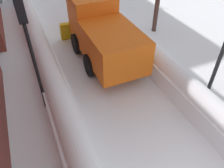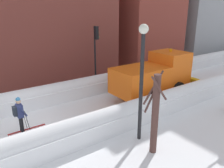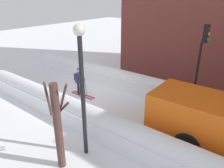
{
  "view_description": "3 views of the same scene",
  "coord_description": "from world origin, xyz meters",
  "px_view_note": "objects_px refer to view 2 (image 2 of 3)",
  "views": [
    {
      "loc": [
        -3.11,
        -1.31,
        6.71
      ],
      "look_at": [
        -0.48,
        4.72,
        1.15
      ],
      "focal_mm": 35.71,
      "sensor_mm": 36.0,
      "label": 1
    },
    {
      "loc": [
        10.37,
        -2.51,
        5.63
      ],
      "look_at": [
        0.02,
        5.03,
        1.37
      ],
      "focal_mm": 36.09,
      "sensor_mm": 36.0,
      "label": 2
    },
    {
      "loc": [
        8.71,
        8.92,
        5.96
      ],
      "look_at": [
        0.67,
        2.68,
        1.69
      ],
      "focal_mm": 34.49,
      "sensor_mm": 36.0,
      "label": 3
    }
  ],
  "objects_px": {
    "plow_truck": "(155,75)",
    "traffic_light_pole": "(96,46)",
    "bare_tree_near": "(155,113)",
    "street_lamp": "(142,70)",
    "skier": "(20,113)"
  },
  "relations": [
    {
      "from": "plow_truck",
      "to": "traffic_light_pole",
      "type": "xyz_separation_m",
      "value": [
        -3.53,
        -2.33,
        1.7
      ]
    },
    {
      "from": "plow_truck",
      "to": "bare_tree_near",
      "type": "distance_m",
      "value": 6.37
    },
    {
      "from": "plow_truck",
      "to": "street_lamp",
      "type": "relative_size",
      "value": 1.17
    },
    {
      "from": "bare_tree_near",
      "to": "street_lamp",
      "type": "bearing_deg",
      "value": 168.82
    },
    {
      "from": "plow_truck",
      "to": "bare_tree_near",
      "type": "xyz_separation_m",
      "value": [
        4.38,
        -4.62,
        0.27
      ]
    },
    {
      "from": "skier",
      "to": "bare_tree_near",
      "type": "height_order",
      "value": "bare_tree_near"
    },
    {
      "from": "bare_tree_near",
      "to": "plow_truck",
      "type": "bearing_deg",
      "value": 133.49
    },
    {
      "from": "plow_truck",
      "to": "street_lamp",
      "type": "xyz_separation_m",
      "value": [
        3.32,
        -4.41,
        1.76
      ]
    },
    {
      "from": "skier",
      "to": "bare_tree_near",
      "type": "bearing_deg",
      "value": 39.59
    },
    {
      "from": "skier",
      "to": "traffic_light_pole",
      "type": "height_order",
      "value": "traffic_light_pole"
    },
    {
      "from": "skier",
      "to": "street_lamp",
      "type": "distance_m",
      "value": 6.02
    },
    {
      "from": "skier",
      "to": "street_lamp",
      "type": "bearing_deg",
      "value": 48.21
    },
    {
      "from": "plow_truck",
      "to": "skier",
      "type": "relative_size",
      "value": 3.31
    },
    {
      "from": "traffic_light_pole",
      "to": "bare_tree_near",
      "type": "height_order",
      "value": "traffic_light_pole"
    },
    {
      "from": "street_lamp",
      "to": "plow_truck",
      "type": "bearing_deg",
      "value": 126.97
    }
  ]
}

